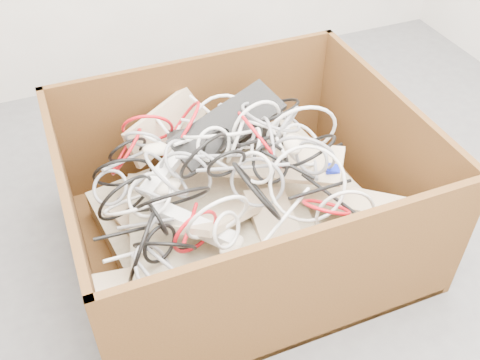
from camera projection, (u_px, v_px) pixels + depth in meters
name	position (u px, v px, depth m)	size (l,w,h in m)	color
ground	(323.00, 253.00, 2.07)	(3.00, 3.00, 0.00)	#4D4D50
cardboard_box	(238.00, 217.00, 2.02)	(1.18, 0.98, 0.55)	#422910
keyboard_pile	(241.00, 182.00, 1.96)	(1.10, 0.95, 0.44)	#CAB28E
mice_scatter	(230.00, 171.00, 1.86)	(0.62, 0.50, 0.20)	beige
power_strip_left	(168.00, 166.00, 1.86)	(0.27, 0.05, 0.04)	silver
power_strip_right	(193.00, 225.00, 1.74)	(0.28, 0.06, 0.04)	silver
vga_plug	(333.00, 169.00, 1.87)	(0.04, 0.04, 0.02)	#0C1CB8
cable_tangle	(220.00, 167.00, 1.83)	(0.95, 0.84, 0.43)	gray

